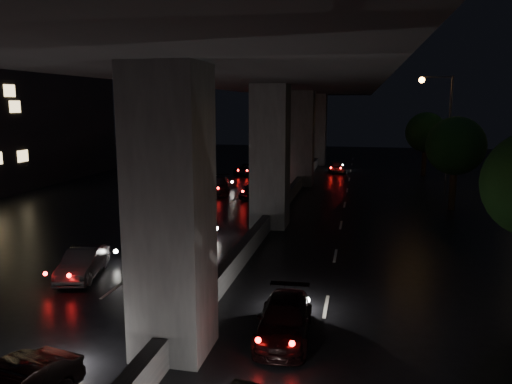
% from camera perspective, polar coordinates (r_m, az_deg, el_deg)
% --- Properties ---
extents(ground, '(120.00, 120.00, 0.00)m').
position_cam_1_polar(ground, '(24.03, -0.58, -6.71)').
color(ground, black).
rests_on(ground, ground).
extents(viaduct, '(12.00, 80.00, 10.50)m').
position_cam_1_polar(viaduct, '(27.94, 1.67, 12.95)').
color(viaduct, '#353437').
rests_on(viaduct, ground).
extents(median_barrier, '(0.45, 70.00, 0.85)m').
position_cam_1_polar(median_barrier, '(28.66, 1.59, -3.06)').
color(median_barrier, '#353437').
rests_on(median_barrier, ground).
extents(tree_c, '(3.80, 3.80, 6.12)m').
position_cam_1_polar(tree_c, '(35.08, 21.84, 4.88)').
color(tree_c, black).
rests_on(tree_c, ground).
extents(tree_d, '(3.80, 3.80, 6.12)m').
position_cam_1_polar(tree_d, '(50.88, 18.83, 6.46)').
color(tree_d, black).
rests_on(tree_d, ground).
extents(streetlight_far, '(2.52, 0.44, 9.00)m').
position_cam_1_polar(streetlight_far, '(40.91, 20.52, 7.65)').
color(streetlight_far, '#2D2D33').
rests_on(streetlight_far, ground).
extents(car_3, '(1.73, 3.88, 1.10)m').
position_cam_1_polar(car_3, '(15.45, 3.26, -14.37)').
color(car_3, black).
rests_on(car_3, ground).
extents(car_4, '(1.99, 3.74, 1.17)m').
position_cam_1_polar(car_4, '(21.53, -19.18, -7.67)').
color(car_4, '#232326').
rests_on(car_4, ground).
extents(car_5, '(1.57, 3.37, 1.07)m').
position_cam_1_polar(car_5, '(24.78, -6.68, -4.97)').
color(car_5, '#28272B').
rests_on(car_5, ground).
extents(car_6, '(2.05, 3.55, 1.14)m').
position_cam_1_polar(car_6, '(30.69, -9.80, -2.06)').
color(car_6, black).
rests_on(car_6, ground).
extents(car_7, '(2.67, 4.71, 1.29)m').
position_cam_1_polar(car_7, '(38.97, -4.31, 0.76)').
color(car_7, '#232225').
rests_on(car_7, ground).
extents(car_8, '(2.08, 4.03, 1.31)m').
position_cam_1_polar(car_8, '(37.24, -0.01, 0.36)').
color(car_8, black).
rests_on(car_8, ground).
extents(car_9, '(1.61, 3.46, 1.10)m').
position_cam_1_polar(car_9, '(43.60, 1.37, 1.65)').
color(car_9, '#564F4B').
rests_on(car_9, ground).
extents(car_10, '(3.17, 4.94, 1.27)m').
position_cam_1_polar(car_10, '(51.28, 2.84, 3.01)').
color(car_10, black).
rests_on(car_10, ground).
extents(car_11, '(2.18, 4.00, 1.06)m').
position_cam_1_polar(car_11, '(49.30, -1.11, 2.61)').
color(car_11, black).
rests_on(car_11, ground).
extents(car_12, '(2.11, 3.60, 1.15)m').
position_cam_1_polar(car_12, '(51.45, 9.20, 2.85)').
color(car_12, slate).
rests_on(car_12, ground).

